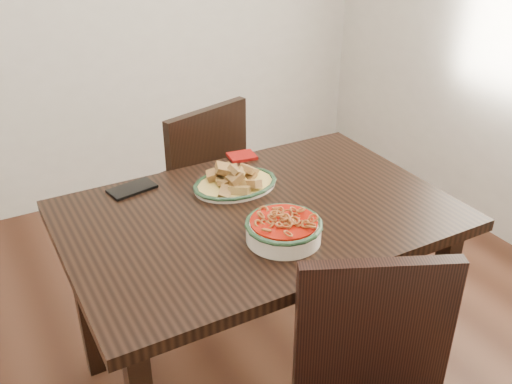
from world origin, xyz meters
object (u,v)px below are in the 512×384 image
noodle_bowl (284,227)px  smartphone (132,189)px  chair_far (194,185)px  fish_plate (235,176)px  dining_table (259,234)px

noodle_bowl → smartphone: (-0.30, 0.53, -0.04)m
smartphone → chair_far: bearing=32.9°
fish_plate → noodle_bowl: 0.38m
dining_table → noodle_bowl: (-0.02, -0.19, 0.14)m
dining_table → fish_plate: (0.01, 0.19, 0.14)m
fish_plate → noodle_bowl: (-0.03, -0.37, -0.00)m
dining_table → fish_plate: 0.23m
fish_plate → chair_far: bearing=83.8°
chair_far → smartphone: (-0.39, -0.38, 0.26)m
chair_far → noodle_bowl: (-0.09, -0.91, 0.29)m
dining_table → chair_far: 0.74m
dining_table → fish_plate: fish_plate is taller
chair_far → fish_plate: (-0.06, -0.53, 0.30)m
smartphone → dining_table: bearing=-57.9°
dining_table → chair_far: size_ratio=1.43×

